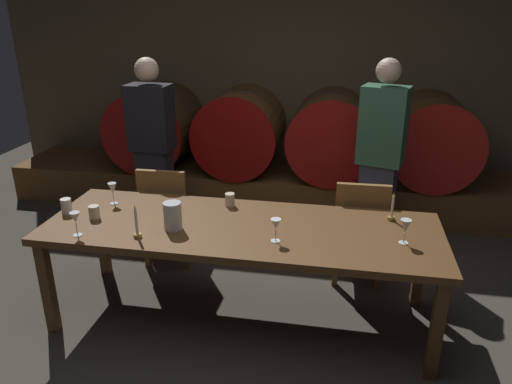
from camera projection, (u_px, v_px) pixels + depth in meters
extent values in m
plane|color=#3F3A33|center=(241.00, 333.00, 3.35)|extent=(8.78, 8.78, 0.00)
cube|color=brown|center=(293.00, 69.00, 5.48)|extent=(6.76, 0.24, 2.83)
cube|color=brown|center=(285.00, 187.00, 5.43)|extent=(6.08, 0.90, 0.39)
cylinder|color=#513319|center=(157.00, 126.00, 5.44)|extent=(0.87, 0.89, 0.87)
cylinder|color=maroon|center=(141.00, 137.00, 5.02)|extent=(0.88, 0.03, 0.88)
cylinder|color=maroon|center=(171.00, 117.00, 5.86)|extent=(0.88, 0.03, 0.88)
cylinder|color=#2D2D33|center=(157.00, 126.00, 5.44)|extent=(0.87, 0.04, 0.87)
cylinder|color=brown|center=(241.00, 130.00, 5.28)|extent=(0.87, 0.89, 0.87)
cylinder|color=maroon|center=(232.00, 141.00, 4.86)|extent=(0.88, 0.03, 0.88)
cylinder|color=maroon|center=(250.00, 120.00, 5.70)|extent=(0.88, 0.03, 0.88)
cylinder|color=#2D2D33|center=(241.00, 130.00, 5.28)|extent=(0.87, 0.04, 0.87)
cylinder|color=brown|center=(332.00, 134.00, 5.11)|extent=(0.87, 0.89, 0.87)
cylinder|color=#9E1411|center=(330.00, 146.00, 4.69)|extent=(0.88, 0.03, 0.88)
cylinder|color=#9E1411|center=(333.00, 124.00, 5.53)|extent=(0.88, 0.03, 0.88)
cylinder|color=#2D2D33|center=(332.00, 134.00, 5.11)|extent=(0.87, 0.04, 0.87)
cylinder|color=brown|center=(431.00, 139.00, 4.95)|extent=(0.87, 0.89, 0.87)
cylinder|color=#B21C16|center=(438.00, 151.00, 4.53)|extent=(0.88, 0.03, 0.88)
cylinder|color=#B21C16|center=(424.00, 128.00, 5.36)|extent=(0.88, 0.03, 0.88)
cylinder|color=#2D2D33|center=(431.00, 139.00, 4.95)|extent=(0.87, 0.04, 0.87)
cube|color=brown|center=(241.00, 229.00, 3.28)|extent=(2.66, 0.90, 0.05)
cube|color=brown|center=(48.00, 288.00, 3.27)|extent=(0.07, 0.07, 0.68)
cube|color=brown|center=(436.00, 331.00, 2.84)|extent=(0.07, 0.07, 0.68)
cube|color=brown|center=(102.00, 236.00, 3.98)|extent=(0.07, 0.07, 0.68)
cube|color=brown|center=(420.00, 264.00, 3.56)|extent=(0.07, 0.07, 0.68)
cube|color=brown|center=(171.00, 212.00, 4.18)|extent=(0.41, 0.41, 0.04)
cube|color=brown|center=(162.00, 195.00, 3.93)|extent=(0.40, 0.05, 0.42)
cube|color=brown|center=(196.00, 229.00, 4.40)|extent=(0.05, 0.05, 0.42)
cube|color=brown|center=(160.00, 227.00, 4.45)|extent=(0.05, 0.05, 0.42)
cube|color=brown|center=(185.00, 247.00, 4.09)|extent=(0.05, 0.05, 0.42)
cube|color=brown|center=(147.00, 244.00, 4.14)|extent=(0.05, 0.05, 0.42)
cube|color=brown|center=(359.00, 228.00, 3.90)|extent=(0.41, 0.41, 0.04)
cube|color=brown|center=(362.00, 211.00, 3.65)|extent=(0.40, 0.05, 0.42)
cube|color=brown|center=(377.00, 245.00, 4.11)|extent=(0.05, 0.05, 0.42)
cube|color=brown|center=(336.00, 242.00, 4.16)|extent=(0.05, 0.05, 0.42)
cube|color=brown|center=(380.00, 265.00, 3.80)|extent=(0.05, 0.05, 0.42)
cube|color=brown|center=(336.00, 262.00, 3.85)|extent=(0.05, 0.05, 0.42)
cube|color=black|center=(157.00, 194.00, 4.57)|extent=(0.31, 0.21, 0.88)
cube|color=black|center=(150.00, 118.00, 4.30)|extent=(0.39, 0.26, 0.58)
sphere|color=beige|center=(147.00, 70.00, 4.15)|extent=(0.21, 0.21, 0.21)
cube|color=#33384C|center=(375.00, 206.00, 4.39)|extent=(0.34, 0.28, 0.81)
cube|color=#336047|center=(383.00, 126.00, 4.12)|extent=(0.43, 0.34, 0.67)
sphere|color=beige|center=(389.00, 71.00, 3.95)|extent=(0.21, 0.21, 0.21)
cylinder|color=olive|center=(138.00, 236.00, 3.10)|extent=(0.05, 0.05, 0.02)
cylinder|color=#EDE5CC|center=(136.00, 221.00, 3.06)|extent=(0.02, 0.02, 0.18)
cone|color=yellow|center=(135.00, 206.00, 3.03)|extent=(0.01, 0.01, 0.02)
cylinder|color=olive|center=(391.00, 218.00, 3.35)|extent=(0.05, 0.05, 0.02)
cylinder|color=#EDE5CC|center=(393.00, 206.00, 3.31)|extent=(0.02, 0.02, 0.16)
cone|color=yellow|center=(394.00, 194.00, 3.28)|extent=(0.01, 0.01, 0.02)
cylinder|color=silver|center=(173.00, 216.00, 3.18)|extent=(0.12, 0.12, 0.19)
cylinder|color=white|center=(114.00, 203.00, 3.62)|extent=(0.06, 0.06, 0.00)
cylinder|color=white|center=(114.00, 198.00, 3.61)|extent=(0.01, 0.01, 0.07)
cone|color=white|center=(112.00, 188.00, 3.58)|extent=(0.06, 0.06, 0.08)
cylinder|color=white|center=(78.00, 235.00, 3.13)|extent=(0.06, 0.06, 0.00)
cylinder|color=white|center=(77.00, 229.00, 3.12)|extent=(0.01, 0.01, 0.09)
cone|color=white|center=(75.00, 218.00, 3.09)|extent=(0.06, 0.06, 0.07)
cylinder|color=white|center=(276.00, 241.00, 3.05)|extent=(0.06, 0.06, 0.00)
cylinder|color=white|center=(276.00, 235.00, 3.04)|extent=(0.01, 0.01, 0.08)
cone|color=white|center=(276.00, 224.00, 3.01)|extent=(0.07, 0.07, 0.07)
cylinder|color=silver|center=(403.00, 243.00, 3.03)|extent=(0.06, 0.06, 0.00)
cylinder|color=silver|center=(404.00, 238.00, 3.02)|extent=(0.01, 0.01, 0.07)
cone|color=silver|center=(405.00, 226.00, 2.99)|extent=(0.07, 0.07, 0.09)
cylinder|color=white|center=(66.00, 206.00, 3.44)|extent=(0.07, 0.07, 0.11)
cylinder|color=beige|center=(94.00, 212.00, 3.36)|extent=(0.07, 0.07, 0.09)
cylinder|color=beige|center=(230.00, 200.00, 3.56)|extent=(0.07, 0.07, 0.10)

